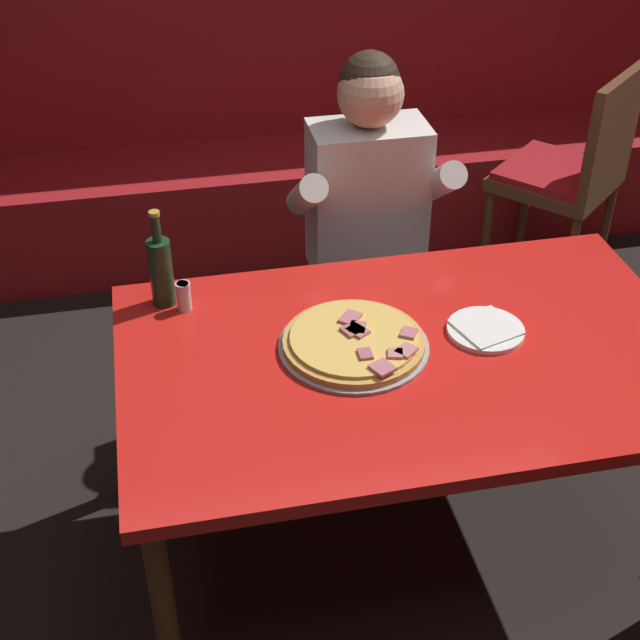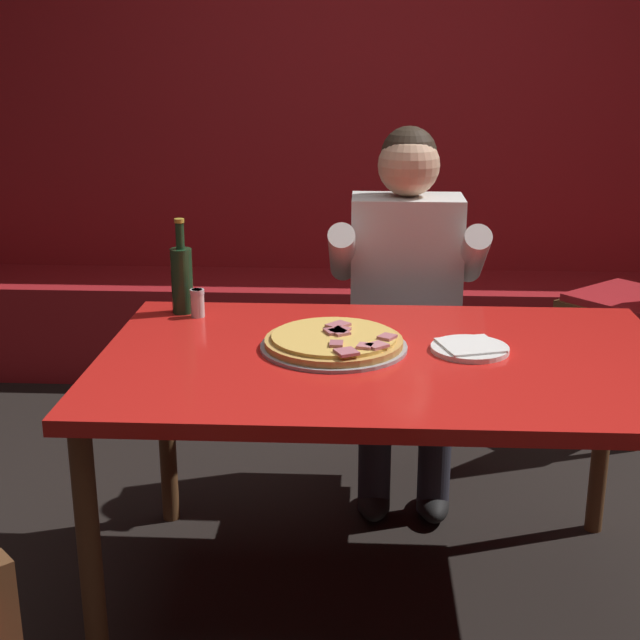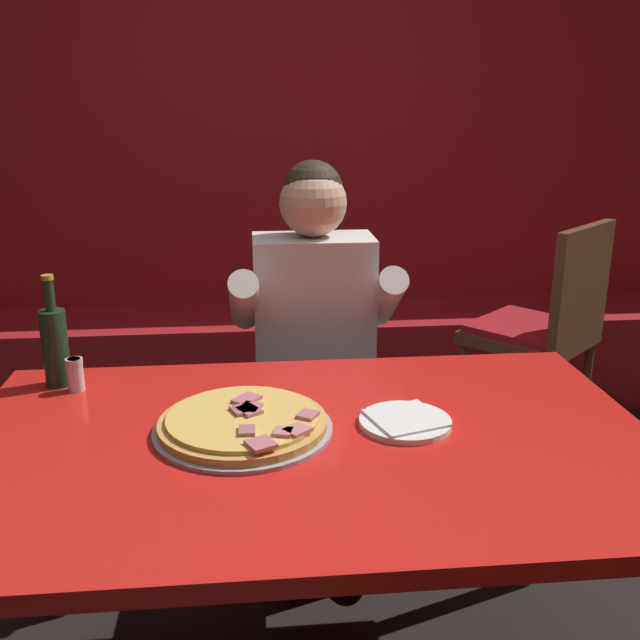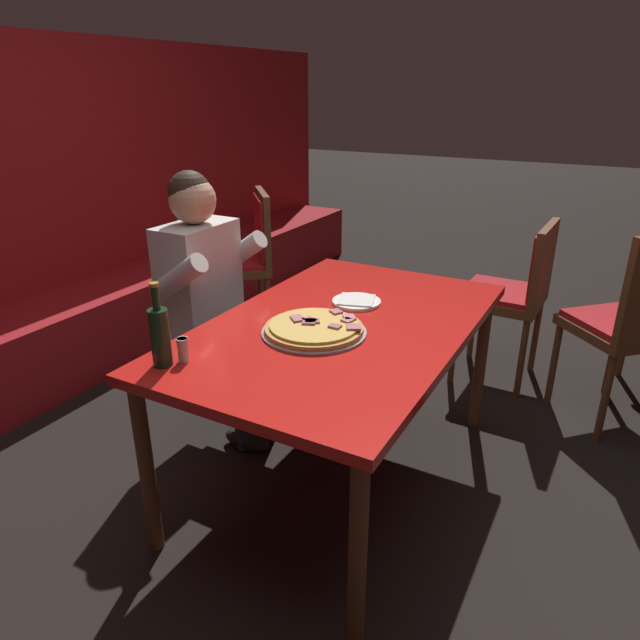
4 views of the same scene
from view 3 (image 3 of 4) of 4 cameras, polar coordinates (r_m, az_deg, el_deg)
The scene contains 10 objects.
booth_wall_panel at distance 3.62m, azimuth -3.78°, elevation 9.32°, with size 6.80×0.16×1.90m, color #A3191E.
booth_bench at distance 3.49m, azimuth -3.37°, elevation -3.20°, with size 6.46×0.48×0.46m, color #A3191E.
main_dining_table at distance 1.61m, azimuth -0.88°, elevation -11.54°, with size 1.53×0.95×0.74m.
pizza at distance 1.61m, azimuth -6.14°, elevation -8.23°, with size 0.40×0.40×0.05m.
plate_white_paper at distance 1.64m, azimuth 6.83°, elevation -8.05°, with size 0.21×0.21×0.02m.
beer_bottle at distance 1.93m, azimuth -20.43°, elevation -1.84°, with size 0.07×0.07×0.29m.
shaker_oregano at distance 1.91m, azimuth -18.90°, elevation -4.26°, with size 0.04×0.04×0.09m.
shaker_parmesan at distance 1.90m, azimuth -19.05°, elevation -4.28°, with size 0.04×0.04×0.09m.
diner_seated_blue_shirt at distance 2.25m, azimuth -0.33°, elevation -2.12°, with size 0.53×0.53×1.27m.
dining_chair_side_aisle at distance 3.03m, azimuth 17.76°, elevation -0.03°, with size 0.62×0.62×0.99m.
Camera 3 is at (-0.11, -1.41, 1.46)m, focal length 40.00 mm.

